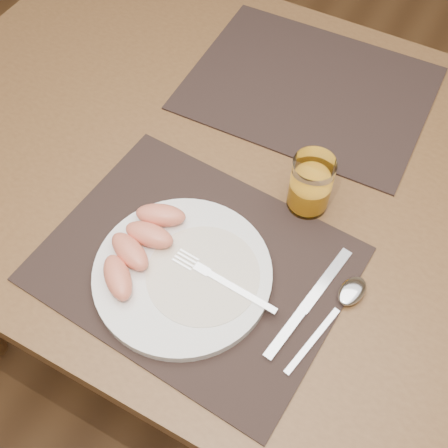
% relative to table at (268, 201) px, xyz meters
% --- Properties ---
extents(ground, '(5.00, 5.00, 0.00)m').
position_rel_table_xyz_m(ground, '(0.00, 0.00, -0.67)').
color(ground, '#55371D').
rests_on(ground, ground).
extents(table, '(1.40, 0.90, 0.75)m').
position_rel_table_xyz_m(table, '(0.00, 0.00, 0.00)').
color(table, brown).
rests_on(table, ground).
extents(placemat_near, '(0.47, 0.38, 0.00)m').
position_rel_table_xyz_m(placemat_near, '(-0.02, -0.22, 0.09)').
color(placemat_near, black).
rests_on(placemat_near, table).
extents(placemat_far, '(0.46, 0.36, 0.00)m').
position_rel_table_xyz_m(placemat_far, '(-0.03, 0.22, 0.09)').
color(placemat_far, black).
rests_on(placemat_far, table).
extents(plate, '(0.27, 0.27, 0.02)m').
position_rel_table_xyz_m(plate, '(-0.03, -0.25, 0.10)').
color(plate, white).
rests_on(plate, placemat_near).
extents(plate_dressing, '(0.17, 0.17, 0.00)m').
position_rel_table_xyz_m(plate_dressing, '(0.00, -0.24, 0.10)').
color(plate_dressing, white).
rests_on(plate_dressing, plate).
extents(fork, '(0.18, 0.03, 0.00)m').
position_rel_table_xyz_m(fork, '(0.02, -0.23, 0.11)').
color(fork, silver).
rests_on(fork, plate).
extents(knife, '(0.05, 0.22, 0.01)m').
position_rel_table_xyz_m(knife, '(0.15, -0.22, 0.09)').
color(knife, silver).
rests_on(knife, placemat_near).
extents(spoon, '(0.06, 0.19, 0.01)m').
position_rel_table_xyz_m(spoon, '(0.20, -0.17, 0.09)').
color(spoon, silver).
rests_on(spoon, placemat_near).
extents(juice_glass, '(0.07, 0.07, 0.10)m').
position_rel_table_xyz_m(juice_glass, '(0.08, -0.03, 0.13)').
color(juice_glass, white).
rests_on(juice_glass, placemat_near).
extents(grapefruit_wedges, '(0.10, 0.19, 0.03)m').
position_rel_table_xyz_m(grapefruit_wedges, '(-0.10, -0.25, 0.12)').
color(grapefruit_wedges, '#E17B5B').
rests_on(grapefruit_wedges, plate).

